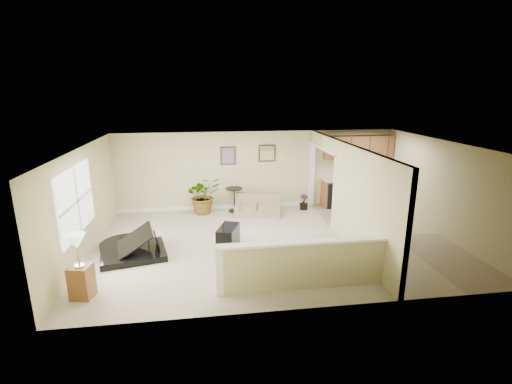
{
  "coord_description": "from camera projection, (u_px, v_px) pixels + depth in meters",
  "views": [
    {
      "loc": [
        -1.71,
        -8.62,
        3.77
      ],
      "look_at": [
        -0.42,
        0.4,
        1.24
      ],
      "focal_mm": 26.0,
      "sensor_mm": 36.0,
      "label": 1
    }
  ],
  "objects": [
    {
      "name": "kitchen_cabinets",
      "position": [
        354.0,
        180.0,
        12.27
      ],
      "size": [
        2.36,
        0.65,
        2.33
      ],
      "color": "brown",
      "rests_on": "floor"
    },
    {
      "name": "loveseat",
      "position": [
        258.0,
        205.0,
        11.55
      ],
      "size": [
        1.56,
        1.09,
        0.8
      ],
      "rotation": [
        0.0,
        0.0,
        -0.22
      ],
      "color": "#987961",
      "rests_on": "floor"
    },
    {
      "name": "piano_bench",
      "position": [
        228.0,
        237.0,
        9.11
      ],
      "size": [
        0.65,
        0.89,
        0.53
      ],
      "primitive_type": "cube",
      "rotation": [
        0.0,
        0.0,
        -0.34
      ],
      "color": "black",
      "rests_on": "floor"
    },
    {
      "name": "palm_plant",
      "position": [
        203.0,
        195.0,
        11.57
      ],
      "size": [
        1.26,
        1.16,
        1.17
      ],
      "color": "black",
      "rests_on": "floor"
    },
    {
      "name": "left_wall",
      "position": [
        83.0,
        203.0,
        8.52
      ],
      "size": [
        0.04,
        6.0,
        2.5
      ],
      "primitive_type": "cube",
      "color": "#C7BE88",
      "rests_on": "floor"
    },
    {
      "name": "kitchen_vinyl",
      "position": [
        390.0,
        236.0,
        9.89
      ],
      "size": [
        2.7,
        6.0,
        0.01
      ],
      "primitive_type": "cube",
      "color": "tan",
      "rests_on": "floor"
    },
    {
      "name": "front_wall",
      "position": [
        309.0,
        244.0,
        6.27
      ],
      "size": [
        9.0,
        0.04,
        2.5
      ],
      "primitive_type": "cube",
      "color": "#C7BE88",
      "rests_on": "floor"
    },
    {
      "name": "lamp_stand",
      "position": [
        80.0,
        271.0,
        6.83
      ],
      "size": [
        0.43,
        0.43,
        1.26
      ],
      "color": "brown",
      "rests_on": "floor"
    },
    {
      "name": "wall_art_left",
      "position": [
        228.0,
        156.0,
        11.7
      ],
      "size": [
        0.48,
        0.04,
        0.58
      ],
      "color": "#382214",
      "rests_on": "back_wall"
    },
    {
      "name": "piano",
      "position": [
        131.0,
        231.0,
        8.67
      ],
      "size": [
        1.9,
        1.92,
        1.36
      ],
      "rotation": [
        0.0,
        0.0,
        0.22
      ],
      "color": "black",
      "rests_on": "floor"
    },
    {
      "name": "small_plant",
      "position": [
        304.0,
        203.0,
        12.02
      ],
      "size": [
        0.28,
        0.28,
        0.5
      ],
      "color": "black",
      "rests_on": "floor"
    },
    {
      "name": "wall_mirror",
      "position": [
        267.0,
        153.0,
        11.86
      ],
      "size": [
        0.55,
        0.04,
        0.55
      ],
      "color": "#382214",
      "rests_on": "back_wall"
    },
    {
      "name": "floor",
      "position": [
        275.0,
        242.0,
        9.47
      ],
      "size": [
        9.0,
        9.0,
        0.0
      ],
      "primitive_type": "plane",
      "color": "tan",
      "rests_on": "ground"
    },
    {
      "name": "left_window",
      "position": [
        76.0,
        201.0,
        7.99
      ],
      "size": [
        0.05,
        2.15,
        1.45
      ],
      "primitive_type": "cube",
      "color": "white",
      "rests_on": "left_wall"
    },
    {
      "name": "pony_half_wall",
      "position": [
        301.0,
        264.0,
        7.14
      ],
      "size": [
        3.42,
        0.22,
        1.0
      ],
      "color": "#C7BE88",
      "rests_on": "floor"
    },
    {
      "name": "right_wall",
      "position": [
        443.0,
        189.0,
        9.75
      ],
      "size": [
        0.04,
        6.0,
        2.5
      ],
      "primitive_type": "cube",
      "color": "#C7BE88",
      "rests_on": "floor"
    },
    {
      "name": "interior_partition",
      "position": [
        341.0,
        191.0,
        9.63
      ],
      "size": [
        0.18,
        5.99,
        2.5
      ],
      "color": "#C7BE88",
      "rests_on": "floor"
    },
    {
      "name": "back_wall",
      "position": [
        258.0,
        170.0,
        11.99
      ],
      "size": [
        9.0,
        0.04,
        2.5
      ],
      "primitive_type": "cube",
      "color": "#C7BE88",
      "rests_on": "floor"
    },
    {
      "name": "accent_table",
      "position": [
        234.0,
        196.0,
        11.75
      ],
      "size": [
        0.53,
        0.53,
        0.77
      ],
      "color": "black",
      "rests_on": "floor"
    },
    {
      "name": "ceiling",
      "position": [
        276.0,
        145.0,
        8.8
      ],
      "size": [
        9.0,
        6.0,
        0.04
      ],
      "primitive_type": "cube",
      "color": "silver",
      "rests_on": "back_wall"
    }
  ]
}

